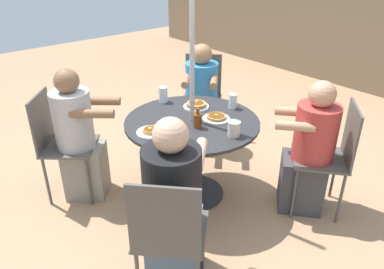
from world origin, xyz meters
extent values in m
plane|color=tan|center=(0.00, 0.00, 0.00)|extent=(12.00, 12.00, 0.00)
cylinder|color=#28282B|center=(0.00, 0.00, 0.01)|extent=(0.55, 0.55, 0.01)
cylinder|color=#28282B|center=(0.00, 0.00, 0.35)|extent=(0.10, 0.10, 0.69)
cylinder|color=#28282B|center=(0.00, 0.00, 0.70)|extent=(1.09, 1.09, 0.02)
cylinder|color=#ADADB2|center=(0.00, 0.00, 1.14)|extent=(0.04, 0.04, 2.29)
cylinder|color=#514C47|center=(0.77, 0.40, 0.23)|extent=(0.02, 0.02, 0.46)
cylinder|color=#514C47|center=(0.55, 0.67, 0.23)|extent=(0.02, 0.02, 0.46)
cylinder|color=#514C47|center=(1.04, 0.62, 0.23)|extent=(0.02, 0.02, 0.46)
cylinder|color=#514C47|center=(0.82, 0.89, 0.23)|extent=(0.02, 0.02, 0.46)
cube|color=#514C47|center=(0.80, 0.65, 0.47)|extent=(0.58, 0.58, 0.02)
cube|color=#514C47|center=(0.95, 0.77, 0.70)|extent=(0.26, 0.31, 0.45)
cube|color=#3D3D42|center=(0.71, 0.58, 0.23)|extent=(0.46, 0.46, 0.46)
cylinder|color=#B73833|center=(0.75, 0.61, 0.69)|extent=(0.33, 0.33, 0.46)
sphere|color=tan|center=(0.75, 0.61, 1.01)|extent=(0.20, 0.20, 0.20)
cylinder|color=tan|center=(0.70, 0.40, 0.80)|extent=(0.27, 0.23, 0.07)
cylinder|color=tan|center=(0.53, 0.60, 0.80)|extent=(0.27, 0.23, 0.07)
cylinder|color=#514C47|center=(-0.46, 0.74, 0.23)|extent=(0.02, 0.02, 0.46)
cylinder|color=#514C47|center=(-0.71, 0.50, 0.23)|extent=(0.02, 0.02, 0.46)
cylinder|color=#514C47|center=(-0.70, 0.99, 0.23)|extent=(0.02, 0.02, 0.46)
cylinder|color=#514C47|center=(-0.95, 0.75, 0.23)|extent=(0.02, 0.02, 0.46)
cube|color=#514C47|center=(-0.71, 0.74, 0.47)|extent=(0.58, 0.58, 0.02)
cube|color=#514C47|center=(-0.84, 0.89, 0.70)|extent=(0.30, 0.28, 0.45)
cube|color=beige|center=(-0.63, 0.66, 0.23)|extent=(0.48, 0.48, 0.46)
cylinder|color=teal|center=(-0.67, 0.70, 0.68)|extent=(0.34, 0.34, 0.44)
sphere|color=#A3704C|center=(-0.67, 0.70, 1.00)|extent=(0.21, 0.21, 0.21)
cylinder|color=#A3704C|center=(-0.44, 0.66, 0.78)|extent=(0.26, 0.27, 0.07)
cylinder|color=#A3704C|center=(-0.64, 0.47, 0.78)|extent=(0.26, 0.27, 0.07)
cylinder|color=#514C47|center=(-0.69, -0.52, 0.23)|extent=(0.02, 0.02, 0.46)
cylinder|color=#514C47|center=(-0.43, -0.75, 0.23)|extent=(0.02, 0.02, 0.46)
cylinder|color=#514C47|center=(-0.92, -0.79, 0.23)|extent=(0.02, 0.02, 0.46)
cylinder|color=#514C47|center=(-0.66, -1.02, 0.23)|extent=(0.02, 0.02, 0.46)
cube|color=#514C47|center=(-0.68, -0.77, 0.47)|extent=(0.58, 0.58, 0.02)
cube|color=#514C47|center=(-0.81, -0.92, 0.70)|extent=(0.31, 0.27, 0.45)
cube|color=gray|center=(-0.61, -0.69, 0.23)|extent=(0.44, 0.45, 0.46)
cylinder|color=#B2B2B2|center=(-0.64, -0.73, 0.71)|extent=(0.31, 0.31, 0.50)
sphere|color=brown|center=(-0.64, -0.73, 1.05)|extent=(0.20, 0.20, 0.20)
cylinder|color=brown|center=(-0.60, -0.49, 0.83)|extent=(0.28, 0.30, 0.07)
cylinder|color=brown|center=(-0.41, -0.66, 0.83)|extent=(0.28, 0.30, 0.07)
cylinder|color=#514C47|center=(0.45, -0.74, 0.23)|extent=(0.02, 0.02, 0.46)
cylinder|color=#514C47|center=(0.71, -0.51, 0.23)|extent=(0.02, 0.02, 0.46)
cube|color=#514C47|center=(0.70, -0.75, 0.47)|extent=(0.58, 0.58, 0.02)
cube|color=#514C47|center=(0.83, -0.90, 0.70)|extent=(0.30, 0.28, 0.45)
cube|color=slate|center=(0.62, -0.67, 0.23)|extent=(0.48, 0.48, 0.46)
cylinder|color=black|center=(0.65, -0.71, 0.73)|extent=(0.34, 0.34, 0.53)
sphere|color=#DBA884|center=(0.65, -0.71, 1.08)|extent=(0.20, 0.20, 0.20)
cylinder|color=#DBA884|center=(0.42, -0.66, 0.86)|extent=(0.27, 0.29, 0.07)
cylinder|color=#DBA884|center=(0.62, -0.47, 0.86)|extent=(0.27, 0.29, 0.07)
cylinder|color=white|center=(-0.03, -0.38, 0.72)|extent=(0.22, 0.22, 0.01)
cylinder|color=#AD7A3D|center=(-0.03, -0.38, 0.74)|extent=(0.14, 0.14, 0.01)
cylinder|color=#AD7A3D|center=(-0.02, -0.37, 0.75)|extent=(0.13, 0.13, 0.01)
ellipsoid|color=brown|center=(-0.03, -0.38, 0.76)|extent=(0.11, 0.10, 0.00)
cube|color=#F4E084|center=(-0.03, -0.39, 0.76)|extent=(0.02, 0.02, 0.01)
cylinder|color=white|center=(0.12, 0.16, 0.72)|extent=(0.22, 0.22, 0.01)
cylinder|color=#AD7A3D|center=(0.11, 0.16, 0.74)|extent=(0.16, 0.16, 0.01)
cylinder|color=#AD7A3D|center=(0.12, 0.16, 0.75)|extent=(0.16, 0.16, 0.01)
ellipsoid|color=brown|center=(0.12, 0.16, 0.76)|extent=(0.13, 0.12, 0.00)
cube|color=#F4E084|center=(0.12, 0.15, 0.76)|extent=(0.02, 0.02, 0.01)
cylinder|color=white|center=(-0.18, 0.20, 0.72)|extent=(0.22, 0.22, 0.01)
cylinder|color=#AD7A3D|center=(-0.18, 0.20, 0.74)|extent=(0.17, 0.17, 0.01)
cylinder|color=#AD7A3D|center=(-0.18, 0.19, 0.75)|extent=(0.17, 0.17, 0.01)
cylinder|color=#AD7A3D|center=(-0.17, 0.19, 0.76)|extent=(0.17, 0.17, 0.01)
ellipsoid|color=brown|center=(-0.18, 0.20, 0.77)|extent=(0.13, 0.12, 0.00)
cube|color=#F4E084|center=(-0.18, 0.21, 0.77)|extent=(0.03, 0.03, 0.01)
cylinder|color=brown|center=(0.12, -0.05, 0.77)|extent=(0.07, 0.07, 0.11)
cylinder|color=brown|center=(0.12, -0.05, 0.85)|extent=(0.03, 0.03, 0.05)
torus|color=brown|center=(0.15, -0.05, 0.79)|extent=(0.05, 0.01, 0.05)
cylinder|color=beige|center=(0.40, 0.06, 0.77)|extent=(0.09, 0.09, 0.11)
cylinder|color=white|center=(0.40, 0.06, 0.83)|extent=(0.10, 0.10, 0.01)
cylinder|color=silver|center=(0.04, 0.43, 0.78)|extent=(0.07, 0.07, 0.13)
cylinder|color=silver|center=(-0.47, 0.06, 0.79)|extent=(0.08, 0.08, 0.14)
camera|label=1|loc=(2.07, -1.77, 2.00)|focal=35.00mm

